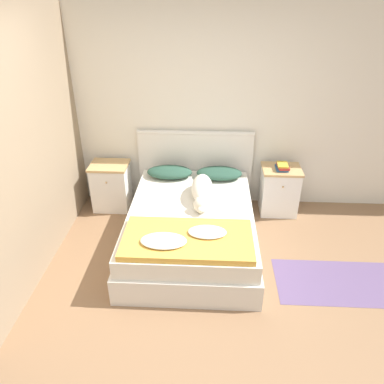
% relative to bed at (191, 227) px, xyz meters
% --- Properties ---
extents(ground_plane, '(16.00, 16.00, 0.00)m').
position_rel_bed_xyz_m(ground_plane, '(-0.01, -1.07, -0.23)').
color(ground_plane, '#896647').
extents(wall_back, '(9.00, 0.06, 2.55)m').
position_rel_bed_xyz_m(wall_back, '(-0.01, 1.06, 1.04)').
color(wall_back, silver).
rests_on(wall_back, ground_plane).
extents(wall_side_left, '(0.06, 3.10, 2.55)m').
position_rel_bed_xyz_m(wall_side_left, '(-1.51, -0.02, 1.04)').
color(wall_side_left, gray).
rests_on(wall_side_left, ground_plane).
extents(bed, '(1.39, 1.93, 0.48)m').
position_rel_bed_xyz_m(bed, '(0.00, 0.00, 0.00)').
color(bed, silver).
rests_on(bed, ground_plane).
extents(headboard, '(1.47, 0.06, 1.00)m').
position_rel_bed_xyz_m(headboard, '(0.00, 0.99, 0.29)').
color(headboard, silver).
rests_on(headboard, ground_plane).
extents(nightstand_left, '(0.48, 0.40, 0.62)m').
position_rel_bed_xyz_m(nightstand_left, '(-1.08, 0.78, 0.08)').
color(nightstand_left, white).
rests_on(nightstand_left, ground_plane).
extents(nightstand_right, '(0.48, 0.40, 0.62)m').
position_rel_bed_xyz_m(nightstand_right, '(1.08, 0.78, 0.08)').
color(nightstand_right, white).
rests_on(nightstand_right, ground_plane).
extents(pillow_left, '(0.56, 0.33, 0.13)m').
position_rel_bed_xyz_m(pillow_left, '(-0.31, 0.75, 0.31)').
color(pillow_left, '#284C3D').
rests_on(pillow_left, bed).
extents(pillow_right, '(0.56, 0.33, 0.13)m').
position_rel_bed_xyz_m(pillow_right, '(0.31, 0.75, 0.31)').
color(pillow_right, '#284C3D').
rests_on(pillow_right, bed).
extents(quilt, '(1.22, 0.65, 0.10)m').
position_rel_bed_xyz_m(quilt, '(-0.01, -0.60, 0.28)').
color(quilt, gold).
rests_on(quilt, bed).
extents(dog, '(0.23, 0.78, 0.23)m').
position_rel_bed_xyz_m(dog, '(0.11, 0.22, 0.35)').
color(dog, silver).
rests_on(dog, bed).
extents(book_stack, '(0.15, 0.20, 0.07)m').
position_rel_bed_xyz_m(book_stack, '(1.07, 0.75, 0.42)').
color(book_stack, '#285689').
rests_on(book_stack, nightstand_right).
extents(rug, '(1.20, 0.65, 0.00)m').
position_rel_bed_xyz_m(rug, '(1.48, -0.54, -0.23)').
color(rug, '#604C75').
rests_on(rug, ground_plane).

